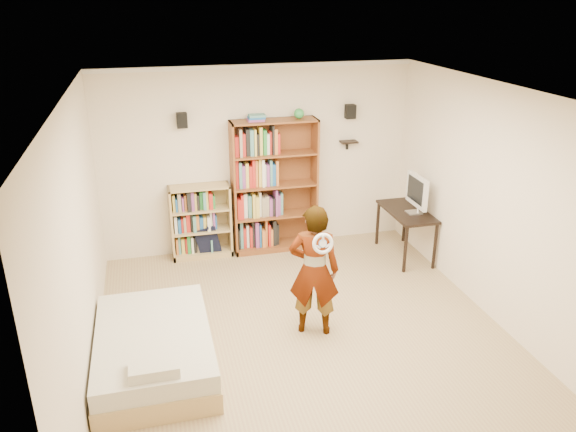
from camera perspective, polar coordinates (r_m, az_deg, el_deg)
name	(u,v)px	position (r m, az deg, el deg)	size (l,w,h in m)	color
ground	(304,334)	(6.50, 1.68, -11.89)	(4.50, 5.00, 0.01)	tan
room_shell	(306,187)	(5.71, 1.87, 2.98)	(4.52, 5.02, 2.71)	beige
crown_molding	(307,97)	(5.48, 1.99, 12.00)	(4.50, 5.00, 0.06)	silver
speaker_left	(182,120)	(7.77, -10.73, 9.53)	(0.14, 0.12, 0.20)	black
speaker_right	(350,111)	(8.27, 6.35, 10.51)	(0.14, 0.12, 0.20)	black
wall_shelf	(349,142)	(8.38, 6.20, 7.50)	(0.25, 0.16, 0.03)	black
tall_bookshelf	(275,187)	(8.14, -1.38, 2.98)	(1.23, 0.36, 1.95)	brown
low_bookshelf	(201,221)	(8.15, -8.84, -0.55)	(0.86, 0.32, 1.07)	tan
computer_desk	(405,233)	(8.30, 11.81, -1.72)	(0.52, 1.04, 0.71)	black
imac	(415,195)	(8.00, 12.81, 2.14)	(0.11, 0.55, 0.55)	silver
daybed	(154,344)	(6.02, -13.47, -12.57)	(1.16, 1.78, 0.53)	beige
person	(314,270)	(6.18, 2.66, -5.54)	(0.56, 0.37, 1.53)	black
wii_wheel	(323,244)	(5.74, 3.56, -2.81)	(0.23, 0.23, 0.04)	silver
navy_bag	(208,240)	(8.27, -8.15, -2.41)	(0.35, 0.23, 0.48)	black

